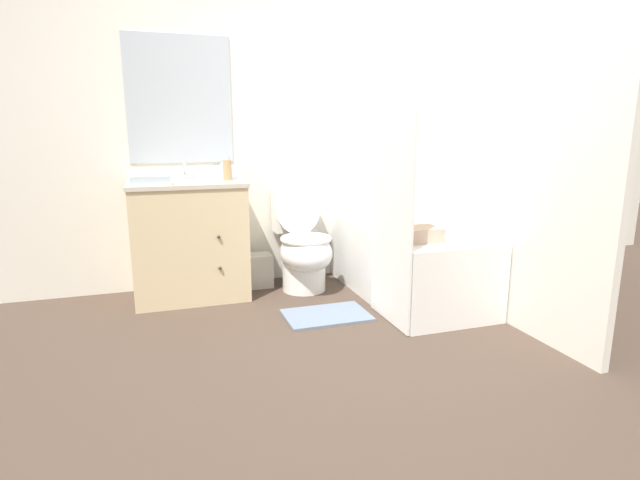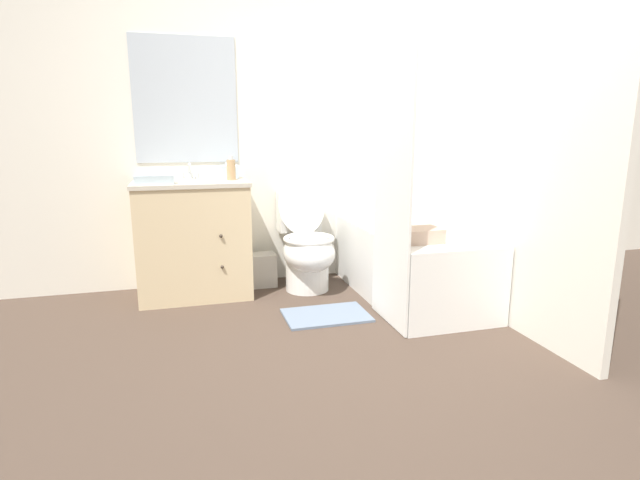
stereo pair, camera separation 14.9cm
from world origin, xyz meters
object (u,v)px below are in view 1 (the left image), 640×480
Objects in this scene: soap_dispenser at (227,169)px; bath_mat at (326,315)px; tissue_box at (225,172)px; hand_towel_folded at (151,180)px; toilet at (303,248)px; bathtub at (406,261)px; vanity_cabinet at (190,239)px; sink_faucet at (184,175)px; wastebasket at (258,270)px; bath_towel_folded at (417,234)px.

bath_mat is at bearing -53.72° from soap_dispenser.
hand_towel_folded is at bearing -149.64° from tissue_box.
toilet reaches higher than bathtub.
vanity_cabinet is 0.86m from toilet.
bathtub is (1.55, -0.67, -0.64)m from sink_faucet.
wastebasket is 1.11m from hand_towel_folded.
bath_towel_folded is 0.51× the size of bath_mat.
bath_towel_folded is 0.82m from bath_mat.
wastebasket is at bearing -17.42° from tissue_box.
tissue_box is 1.37m from bath_mat.
tissue_box is (-0.55, 0.25, 0.59)m from toilet.
bath_towel_folded is at bearing -33.58° from vanity_cabinet.
bathtub is 1.93m from hand_towel_folded.
sink_faucet reaches higher than bath_towel_folded.
bath_towel_folded reaches higher than bathtub.
sink_faucet is 0.55× the size of hand_towel_folded.
wastebasket is 1.02× the size of hand_towel_folded.
bathtub is (0.70, -0.37, -0.07)m from toilet.
vanity_cabinet is 6.49× the size of tissue_box.
toilet is at bearing 88.11° from bath_mat.
bathtub reaches higher than bath_mat.
soap_dispenser reaches higher than wastebasket.
hand_towel_folded is at bearing 152.39° from bath_mat.
bathtub is at bearing -16.84° from vanity_cabinet.
sink_faucet is 0.54× the size of wastebasket.
bathtub is at bearing -23.26° from sink_faucet.
soap_dispenser is at bearing 126.28° from bath_mat.
bath_towel_folded is at bearing -110.40° from bathtub.
bath_mat is at bearing -161.01° from bathtub.
sink_faucet is 0.49× the size of bath_towel_folded.
wastebasket is at bearing 17.68° from hand_towel_folded.
bathtub is (1.55, -0.47, -0.18)m from vanity_cabinet.
soap_dispenser is 1.47m from bath_towel_folded.
bath_mat is at bearing -47.89° from sink_faucet.
tissue_box is at bearing 153.38° from bathtub.
soap_dispenser is (-0.23, -0.08, 0.82)m from wastebasket.
toilet reaches higher than wastebasket.
toilet is at bearing -6.47° from vanity_cabinet.
tissue_box is (-1.25, 0.63, 0.65)m from bathtub.
sink_faucet reaches higher than bath_mat.
soap_dispenser reaches higher than toilet.
soap_dispenser reaches higher than bath_mat.
bathtub is 8.21× the size of soap_dispenser.
vanity_cabinet is at bearing 163.16° from bathtub.
toilet is (0.85, -0.10, -0.11)m from vanity_cabinet.
vanity_cabinet reaches higher than bath_towel_folded.
bathtub is at bearing -27.98° from toilet.
vanity_cabinet is 0.50m from sink_faucet.
bath_mat is (0.83, -0.72, -0.44)m from vanity_cabinet.
bath_mat is (0.53, -0.72, -0.94)m from soap_dispenser.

